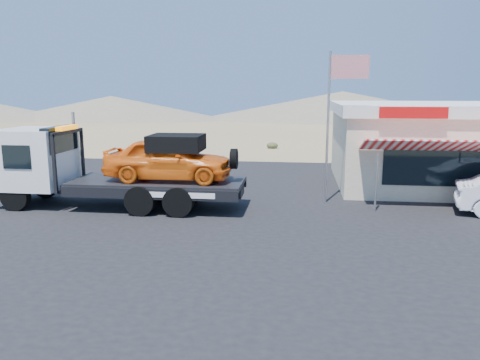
% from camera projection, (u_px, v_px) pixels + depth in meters
% --- Properties ---
extents(ground, '(120.00, 120.00, 0.00)m').
position_uv_depth(ground, '(187.00, 231.00, 15.35)').
color(ground, '#8A724E').
rests_on(ground, ground).
extents(asphalt_lot, '(32.00, 24.00, 0.02)m').
position_uv_depth(asphalt_lot, '(256.00, 210.00, 18.02)').
color(asphalt_lot, black).
rests_on(asphalt_lot, ground).
extents(tow_truck, '(9.47, 2.81, 3.17)m').
position_uv_depth(tow_truck, '(114.00, 164.00, 18.21)').
color(tow_truck, black).
rests_on(tow_truck, asphalt_lot).
extents(jerky_store, '(10.40, 9.97, 3.90)m').
position_uv_depth(jerky_store, '(444.00, 144.00, 22.42)').
color(jerky_store, beige).
rests_on(jerky_store, asphalt_lot).
extents(flagpole, '(1.55, 0.10, 6.00)m').
position_uv_depth(flagpole, '(334.00, 110.00, 18.40)').
color(flagpole, '#99999E').
rests_on(flagpole, asphalt_lot).
extents(distant_hills, '(126.00, 48.00, 4.20)m').
position_uv_depth(distant_hills, '(209.00, 107.00, 69.87)').
color(distant_hills, '#726B59').
rests_on(distant_hills, ground).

